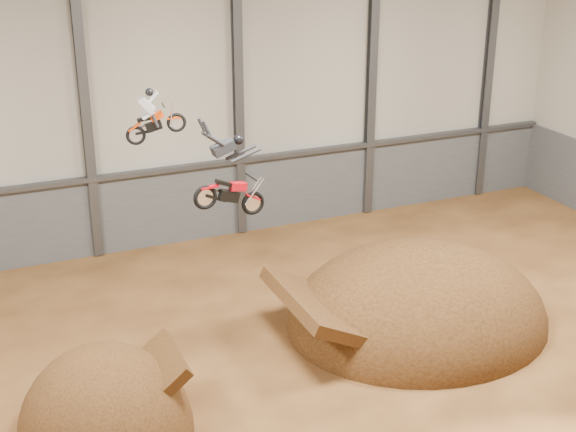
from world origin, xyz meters
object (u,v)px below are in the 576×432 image
Objects in this scene: fmx_rider_a at (158,111)px; landing_ramp at (417,322)px; fmx_rider_b at (225,170)px; takeoff_ramp at (107,431)px.

landing_ramp is at bearing 3.79° from fmx_rider_a.
fmx_rider_b is at bearing -14.19° from fmx_rider_a.
landing_ramp is (11.84, 2.02, 0.00)m from takeoff_ramp.
takeoff_ramp is 1.81× the size of fmx_rider_b.
fmx_rider_b reaches higher than takeoff_ramp.
takeoff_ramp is 0.59× the size of landing_ramp.
fmx_rider_b reaches higher than landing_ramp.
landing_ramp is 5.36× the size of fmx_rider_a.
takeoff_ramp is 3.18× the size of fmx_rider_a.
fmx_rider_b is (-7.27, -0.03, 6.88)m from landing_ramp.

